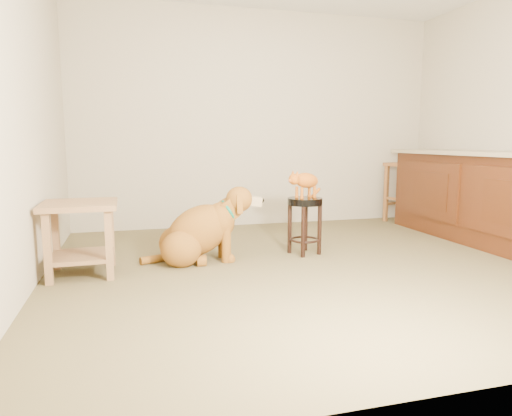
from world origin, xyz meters
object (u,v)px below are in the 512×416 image
object	(u,v)px
wood_stool	(405,191)
tabby_kitten	(304,181)
padded_stool	(305,214)
side_table	(81,227)
golden_retriever	(200,232)

from	to	relation	value
wood_stool	tabby_kitten	bearing A→B (deg)	-146.25
padded_stool	side_table	bearing A→B (deg)	-174.89
side_table	golden_retriever	xyz separation A→B (m)	(0.95, 0.16, -0.12)
side_table	padded_stool	bearing A→B (deg)	5.11
side_table	wood_stool	bearing A→B (deg)	20.60
padded_stool	tabby_kitten	world-z (taller)	tabby_kitten
padded_stool	wood_stool	distance (m)	2.25
wood_stool	side_table	size ratio (longest dim) A/B	1.33
padded_stool	golden_retriever	bearing A→B (deg)	-179.00
side_table	golden_retriever	size ratio (longest dim) A/B	0.52
padded_stool	wood_stool	world-z (taller)	wood_stool
side_table	tabby_kitten	distance (m)	1.95
side_table	tabby_kitten	xyz separation A→B (m)	(1.92, 0.17, 0.30)
side_table	tabby_kitten	bearing A→B (deg)	5.07
tabby_kitten	golden_retriever	bearing A→B (deg)	161.91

